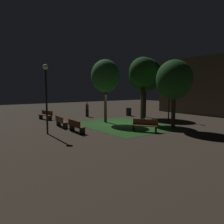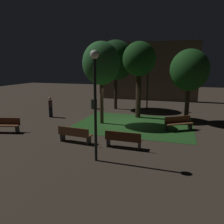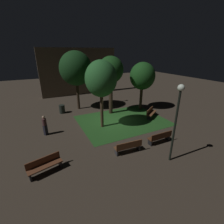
{
  "view_description": "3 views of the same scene",
  "coord_description": "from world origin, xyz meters",
  "px_view_note": "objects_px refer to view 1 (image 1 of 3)",
  "views": [
    {
      "loc": [
        14.74,
        -11.55,
        3.02
      ],
      "look_at": [
        0.14,
        -1.04,
        1.1
      ],
      "focal_mm": 34.71,
      "sensor_mm": 36.0,
      "label": 1
    },
    {
      "loc": [
        3.87,
        -15.06,
        4.03
      ],
      "look_at": [
        -0.48,
        -1.05,
        0.95
      ],
      "focal_mm": 35.65,
      "sensor_mm": 36.0,
      "label": 2
    },
    {
      "loc": [
        -6.08,
        -12.21,
        6.17
      ],
      "look_at": [
        -0.29,
        -0.5,
        1.12
      ],
      "focal_mm": 25.22,
      "sensor_mm": 36.0,
      "label": 3
    }
  ],
  "objects_px": {
    "pedestrian": "(87,109)",
    "bench_near_trees": "(46,115)",
    "tree_right_canopy": "(174,80)",
    "tree_lawn_side": "(105,76)",
    "bench_path_side": "(76,126)",
    "lamp_post_plaza_east": "(46,87)",
    "tree_near_wall": "(145,75)",
    "tree_back_left": "(143,73)",
    "bench_back_row": "(61,121)",
    "lamp_post_near_wall": "(169,88)",
    "bench_by_lamp": "(145,125)",
    "trash_bin": "(129,112)"
  },
  "relations": [
    {
      "from": "bench_by_lamp",
      "to": "tree_lawn_side",
      "type": "bearing_deg",
      "value": 178.24
    },
    {
      "from": "tree_right_canopy",
      "to": "tree_lawn_side",
      "type": "xyz_separation_m",
      "value": [
        -5.71,
        -2.28,
        0.46
      ]
    },
    {
      "from": "bench_by_lamp",
      "to": "tree_near_wall",
      "type": "xyz_separation_m",
      "value": [
        -5.8,
        5.63,
        3.99
      ]
    },
    {
      "from": "bench_path_side",
      "to": "tree_back_left",
      "type": "relative_size",
      "value": 0.31
    },
    {
      "from": "bench_back_row",
      "to": "bench_near_trees",
      "type": "xyz_separation_m",
      "value": [
        -4.97,
        0.5,
        0.0
      ]
    },
    {
      "from": "bench_back_row",
      "to": "bench_near_trees",
      "type": "bearing_deg",
      "value": 174.24
    },
    {
      "from": "bench_by_lamp",
      "to": "tree_right_canopy",
      "type": "distance_m",
      "value": 4.06
    },
    {
      "from": "bench_back_row",
      "to": "tree_lawn_side",
      "type": "relative_size",
      "value": 0.33
    },
    {
      "from": "trash_bin",
      "to": "tree_near_wall",
      "type": "bearing_deg",
      "value": 16.44
    },
    {
      "from": "tree_lawn_side",
      "to": "tree_near_wall",
      "type": "height_order",
      "value": "tree_near_wall"
    },
    {
      "from": "tree_back_left",
      "to": "trash_bin",
      "type": "bearing_deg",
      "value": 153.7
    },
    {
      "from": "bench_near_trees",
      "to": "tree_right_canopy",
      "type": "bearing_deg",
      "value": 29.58
    },
    {
      "from": "bench_back_row",
      "to": "trash_bin",
      "type": "xyz_separation_m",
      "value": [
        -2.57,
        9.15,
        -0.03
      ]
    },
    {
      "from": "tree_right_canopy",
      "to": "tree_near_wall",
      "type": "relative_size",
      "value": 0.82
    },
    {
      "from": "bench_path_side",
      "to": "bench_by_lamp",
      "type": "relative_size",
      "value": 1.02
    },
    {
      "from": "bench_near_trees",
      "to": "tree_near_wall",
      "type": "relative_size",
      "value": 0.3
    },
    {
      "from": "bench_by_lamp",
      "to": "tree_back_left",
      "type": "bearing_deg",
      "value": 138.5
    },
    {
      "from": "bench_near_trees",
      "to": "pedestrian",
      "type": "relative_size",
      "value": 1.16
    },
    {
      "from": "bench_path_side",
      "to": "pedestrian",
      "type": "distance_m",
      "value": 8.73
    },
    {
      "from": "bench_back_row",
      "to": "tree_back_left",
      "type": "bearing_deg",
      "value": 73.16
    },
    {
      "from": "tree_back_left",
      "to": "lamp_post_near_wall",
      "type": "relative_size",
      "value": 1.26
    },
    {
      "from": "bench_by_lamp",
      "to": "bench_near_trees",
      "type": "xyz_separation_m",
      "value": [
        -10.15,
        -3.6,
        0.0
      ]
    },
    {
      "from": "tree_right_canopy",
      "to": "lamp_post_plaza_east",
      "type": "distance_m",
      "value": 9.13
    },
    {
      "from": "bench_path_side",
      "to": "bench_by_lamp",
      "type": "distance_m",
      "value": 4.83
    },
    {
      "from": "bench_near_trees",
      "to": "trash_bin",
      "type": "relative_size",
      "value": 2.08
    },
    {
      "from": "lamp_post_plaza_east",
      "to": "tree_near_wall",
      "type": "bearing_deg",
      "value": 102.26
    },
    {
      "from": "tree_right_canopy",
      "to": "tree_back_left",
      "type": "xyz_separation_m",
      "value": [
        -3.61,
        0.31,
        0.73
      ]
    },
    {
      "from": "tree_near_wall",
      "to": "lamp_post_near_wall",
      "type": "bearing_deg",
      "value": 7.94
    },
    {
      "from": "bench_near_trees",
      "to": "tree_right_canopy",
      "type": "relative_size",
      "value": 0.36
    },
    {
      "from": "tree_right_canopy",
      "to": "pedestrian",
      "type": "bearing_deg",
      "value": -170.94
    },
    {
      "from": "trash_bin",
      "to": "bench_path_side",
      "type": "bearing_deg",
      "value": -60.32
    },
    {
      "from": "trash_bin",
      "to": "bench_by_lamp",
      "type": "bearing_deg",
      "value": -33.06
    },
    {
      "from": "bench_path_side",
      "to": "trash_bin",
      "type": "relative_size",
      "value": 2.02
    },
    {
      "from": "tree_back_left",
      "to": "bench_back_row",
      "type": "bearing_deg",
      "value": -106.84
    },
    {
      "from": "bench_path_side",
      "to": "tree_right_canopy",
      "type": "distance_m",
      "value": 7.9
    },
    {
      "from": "bench_near_trees",
      "to": "pedestrian",
      "type": "bearing_deg",
      "value": 84.72
    },
    {
      "from": "bench_back_row",
      "to": "lamp_post_plaza_east",
      "type": "height_order",
      "value": "lamp_post_plaza_east"
    },
    {
      "from": "tree_near_wall",
      "to": "trash_bin",
      "type": "height_order",
      "value": "tree_near_wall"
    },
    {
      "from": "bench_back_row",
      "to": "lamp_post_plaza_east",
      "type": "distance_m",
      "value": 3.69
    },
    {
      "from": "pedestrian",
      "to": "bench_near_trees",
      "type": "bearing_deg",
      "value": -95.28
    },
    {
      "from": "bench_path_side",
      "to": "trash_bin",
      "type": "height_order",
      "value": "trash_bin"
    },
    {
      "from": "tree_lawn_side",
      "to": "lamp_post_near_wall",
      "type": "height_order",
      "value": "tree_lawn_side"
    },
    {
      "from": "tree_right_canopy",
      "to": "tree_back_left",
      "type": "relative_size",
      "value": 0.89
    },
    {
      "from": "bench_path_side",
      "to": "lamp_post_plaza_east",
      "type": "distance_m",
      "value": 3.27
    },
    {
      "from": "pedestrian",
      "to": "bench_path_side",
      "type": "bearing_deg",
      "value": -34.3
    },
    {
      "from": "bench_back_row",
      "to": "tree_back_left",
      "type": "xyz_separation_m",
      "value": [
        2.08,
        6.86,
        3.93
      ]
    },
    {
      "from": "bench_back_row",
      "to": "tree_back_left",
      "type": "relative_size",
      "value": 0.32
    },
    {
      "from": "tree_back_left",
      "to": "lamp_post_plaza_east",
      "type": "xyz_separation_m",
      "value": [
        -0.19,
        -8.6,
        -1.27
      ]
    },
    {
      "from": "tree_right_canopy",
      "to": "lamp_post_near_wall",
      "type": "relative_size",
      "value": 1.12
    },
    {
      "from": "tree_back_left",
      "to": "bench_by_lamp",
      "type": "bearing_deg",
      "value": -41.5
    }
  ]
}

